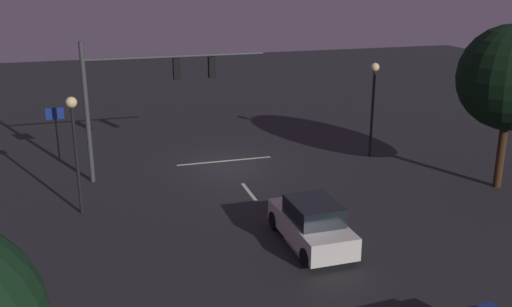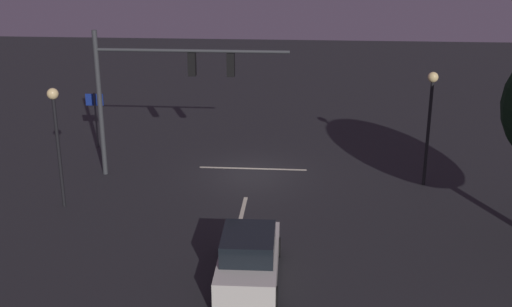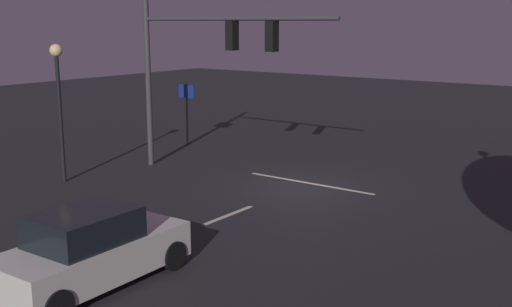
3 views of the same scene
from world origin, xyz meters
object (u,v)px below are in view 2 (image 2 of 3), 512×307
Objects in this scene: traffic_signal_assembly at (160,79)px; street_lamp_left_kerb at (430,107)px; car_approaching at (249,258)px; route_sign at (95,108)px; street_lamp_right_kerb at (56,125)px.

traffic_signal_assembly is 1.69× the size of street_lamp_left_kerb.
traffic_signal_assembly reaches higher than car_approaching.
route_sign is at bearing -55.20° from car_approaching.
street_lamp_right_kerb is at bearing 13.44° from street_lamp_left_kerb.
street_lamp_right_kerb is 7.83m from route_sign.
traffic_signal_assembly is at bearing -131.03° from street_lamp_right_kerb.
route_sign is (15.83, -4.10, -1.45)m from street_lamp_left_kerb.
traffic_signal_assembly is 10.79m from car_approaching.
street_lamp_left_kerb is (-6.87, -8.79, 2.69)m from car_approaching.
street_lamp_right_kerb reaches higher than route_sign.
street_lamp_left_kerb is at bearing -166.56° from street_lamp_right_kerb.
street_lamp_right_kerb is (7.92, -5.26, 2.61)m from car_approaching.
car_approaching is at bearing 124.80° from route_sign.
street_lamp_left_kerb reaches higher than route_sign.
route_sign is (8.96, -12.89, 1.24)m from car_approaching.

